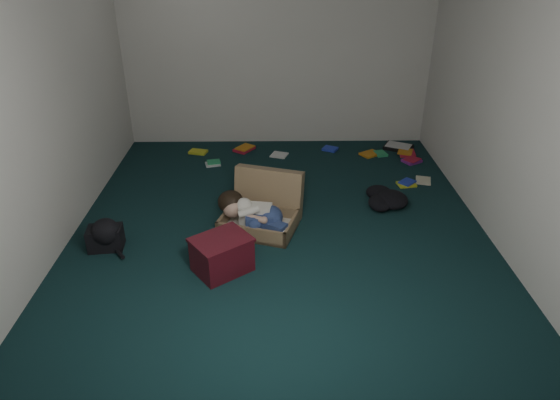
{
  "coord_description": "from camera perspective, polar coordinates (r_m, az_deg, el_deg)",
  "views": [
    {
      "loc": [
        -0.06,
        -4.29,
        2.57
      ],
      "look_at": [
        0.0,
        -0.15,
        0.35
      ],
      "focal_mm": 32.0,
      "sensor_mm": 36.0,
      "label": 1
    }
  ],
  "objects": [
    {
      "name": "book_scatter",
      "position": [
        6.45,
        5.88,
        4.66
      ],
      "size": [
        2.99,
        1.35,
        0.02
      ],
      "color": "yellow",
      "rests_on": "floor"
    },
    {
      "name": "backpack",
      "position": [
        4.84,
        -19.34,
        -4.03
      ],
      "size": [
        0.41,
        0.35,
        0.23
      ],
      "primitive_type": null,
      "rotation": [
        0.0,
        0.0,
        0.11
      ],
      "color": "black",
      "rests_on": "floor"
    },
    {
      "name": "wall_back",
      "position": [
        6.66,
        -0.32,
        17.21
      ],
      "size": [
        4.5,
        0.0,
        4.5
      ],
      "primitive_type": "plane",
      "rotation": [
        1.57,
        0.0,
        0.0
      ],
      "color": "white",
      "rests_on": "ground"
    },
    {
      "name": "wall_left",
      "position": [
        4.87,
        -24.7,
        10.57
      ],
      "size": [
        0.0,
        4.5,
        4.5
      ],
      "primitive_type": "plane",
      "rotation": [
        1.57,
        0.0,
        1.57
      ],
      "color": "white",
      "rests_on": "ground"
    },
    {
      "name": "person",
      "position": [
        4.79,
        -3.17,
        -1.53
      ],
      "size": [
        0.7,
        0.53,
        0.32
      ],
      "rotation": [
        0.0,
        0.0,
        -0.31
      ],
      "color": "white",
      "rests_on": "suitcase"
    },
    {
      "name": "paper_tray",
      "position": [
        6.95,
        13.37,
        5.92
      ],
      "size": [
        0.44,
        0.4,
        0.05
      ],
      "rotation": [
        0.0,
        0.0,
        -0.48
      ],
      "color": "black",
      "rests_on": "floor"
    },
    {
      "name": "floor",
      "position": [
        5.0,
        -0.03,
        -2.73
      ],
      "size": [
        4.5,
        4.5,
        0.0
      ],
      "primitive_type": "plane",
      "color": "black",
      "rests_on": "ground"
    },
    {
      "name": "wall_right",
      "position": [
        4.92,
        24.39,
        10.8
      ],
      "size": [
        0.0,
        4.5,
        4.5
      ],
      "primitive_type": "plane",
      "rotation": [
        1.57,
        0.0,
        -1.57
      ],
      "color": "white",
      "rests_on": "ground"
    },
    {
      "name": "suitcase",
      "position": [
        4.94,
        -1.95,
        -1.07
      ],
      "size": [
        0.87,
        0.86,
        0.51
      ],
      "rotation": [
        0.0,
        0.0,
        -0.31
      ],
      "color": "#8C704D",
      "rests_on": "floor"
    },
    {
      "name": "wall_front",
      "position": [
        2.4,
        0.75,
        -3.68
      ],
      "size": [
        4.5,
        0.0,
        4.5
      ],
      "primitive_type": "plane",
      "rotation": [
        -1.57,
        0.0,
        0.0
      ],
      "color": "white",
      "rests_on": "ground"
    },
    {
      "name": "clothing_pile",
      "position": [
        5.48,
        12.64,
        0.37
      ],
      "size": [
        0.49,
        0.42,
        0.15
      ],
      "primitive_type": null,
      "rotation": [
        0.0,
        0.0,
        0.1
      ],
      "color": "black",
      "rests_on": "floor"
    },
    {
      "name": "maroon_bin",
      "position": [
        4.28,
        -6.66,
        -6.2
      ],
      "size": [
        0.59,
        0.57,
        0.32
      ],
      "rotation": [
        0.0,
        0.0,
        0.64
      ],
      "color": "#470E17",
      "rests_on": "floor"
    }
  ]
}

